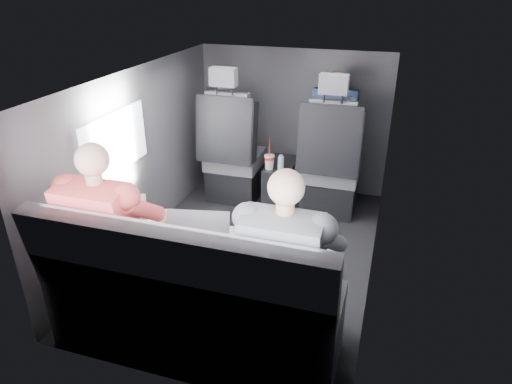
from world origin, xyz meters
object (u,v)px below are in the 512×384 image
(center_console, at_px, (281,183))
(water_bottle, at_px, (281,164))
(laptop_silver, at_px, (206,235))
(soda_cup, at_px, (269,161))
(passenger_rear_left, at_px, (117,235))
(laptop_black, at_px, (301,251))
(front_seat_right, at_px, (330,171))
(laptop_white, at_px, (129,218))
(passenger_rear_right, at_px, (288,266))
(front_seat_left, at_px, (233,159))
(rear_bench, at_px, (192,306))
(passenger_front_right, at_px, (333,123))

(center_console, xyz_separation_m, water_bottle, (0.04, -0.18, 0.27))
(water_bottle, xyz_separation_m, laptop_silver, (-0.04, -1.53, 0.16))
(soda_cup, distance_m, passenger_rear_left, 1.75)
(soda_cup, bearing_deg, laptop_black, -68.52)
(front_seat_right, relative_size, laptop_white, 3.16)
(soda_cup, height_order, passenger_rear_right, passenger_rear_right)
(laptop_black, relative_size, passenger_rear_left, 0.31)
(soda_cup, bearing_deg, front_seat_right, 12.78)
(water_bottle, distance_m, laptop_white, 1.60)
(water_bottle, bearing_deg, front_seat_left, 163.69)
(rear_bench, height_order, passenger_rear_left, passenger_rear_left)
(front_seat_left, distance_m, laptop_silver, 1.75)
(passenger_rear_right, bearing_deg, laptop_silver, 165.52)
(front_seat_right, bearing_deg, passenger_front_right, 98.15)
(laptop_white, distance_m, passenger_rear_right, 1.04)
(soda_cup, distance_m, laptop_silver, 1.57)
(front_seat_left, xyz_separation_m, rear_bench, (0.45, -1.90, -0.09))
(rear_bench, bearing_deg, laptop_black, 23.14)
(front_seat_left, relative_size, laptop_black, 3.34)
(water_bottle, distance_m, passenger_front_right, 0.61)
(water_bottle, height_order, passenger_front_right, passenger_front_right)
(rear_bench, xyz_separation_m, laptop_white, (-0.51, 0.26, 0.32))
(front_seat_left, bearing_deg, laptop_silver, -74.98)
(rear_bench, distance_m, laptop_silver, 0.40)
(laptop_black, height_order, passenger_front_right, passenger_front_right)
(rear_bench, bearing_deg, passenger_rear_right, 10.68)
(center_console, height_order, passenger_rear_left, passenger_rear_left)
(center_console, distance_m, passenger_rear_left, 1.96)
(passenger_rear_right, bearing_deg, front_seat_left, 117.94)
(soda_cup, distance_m, laptop_black, 1.68)
(laptop_black, bearing_deg, rear_bench, -156.86)
(front_seat_left, height_order, rear_bench, front_seat_left)
(laptop_silver, bearing_deg, front_seat_left, 105.02)
(center_console, xyz_separation_m, laptop_black, (0.54, -1.71, 0.43))
(center_console, distance_m, laptop_white, 1.81)
(laptop_white, bearing_deg, passenger_front_right, 63.92)
(passenger_rear_right, bearing_deg, passenger_rear_left, -179.98)
(laptop_black, bearing_deg, front_seat_left, 120.70)
(center_console, height_order, laptop_black, laptop_black)
(passenger_rear_right, bearing_deg, passenger_front_right, 92.64)
(laptop_black, bearing_deg, water_bottle, 108.15)
(center_console, xyz_separation_m, passenger_rear_left, (-0.49, -1.85, 0.42))
(front_seat_left, relative_size, rear_bench, 0.79)
(soda_cup, xyz_separation_m, passenger_rear_left, (-0.42, -1.69, 0.15))
(water_bottle, distance_m, laptop_black, 1.61)
(rear_bench, relative_size, passenger_rear_right, 1.35)
(front_seat_right, distance_m, center_console, 0.49)
(laptop_white, xyz_separation_m, passenger_rear_left, (0.03, -0.17, -0.01))
(laptop_white, height_order, passenger_rear_right, passenger_rear_right)
(laptop_white, height_order, laptop_silver, laptop_white)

